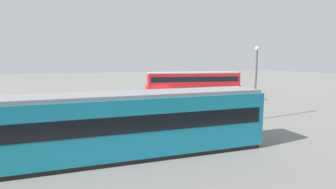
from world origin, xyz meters
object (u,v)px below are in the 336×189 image
object	(u,v)px
pedestrian_near_railing	(130,108)
pedestrian_crossing	(165,110)
street_lamp	(256,77)
info_sign	(70,103)
double_decker_bus	(193,87)
tram_yellow	(128,124)

from	to	relation	value
pedestrian_near_railing	pedestrian_crossing	size ratio (longest dim) A/B	1.03
pedestrian_near_railing	street_lamp	bearing A→B (deg)	160.91
info_sign	double_decker_bus	bearing A→B (deg)	-154.67
double_decker_bus	street_lamp	size ratio (longest dim) A/B	1.84
double_decker_bus	info_sign	distance (m)	15.85
pedestrian_crossing	street_lamp	world-z (taller)	street_lamp
pedestrian_crossing	tram_yellow	bearing A→B (deg)	58.49
street_lamp	double_decker_bus	bearing A→B (deg)	-83.15
street_lamp	pedestrian_near_railing	bearing A→B (deg)	-19.09
pedestrian_crossing	street_lamp	xyz separation A→B (m)	(-7.86, 1.81, 2.83)
pedestrian_crossing	info_sign	world-z (taller)	info_sign
tram_yellow	pedestrian_crossing	distance (m)	8.46
info_sign	pedestrian_near_railing	bearing A→B (deg)	176.36
double_decker_bus	street_lamp	world-z (taller)	street_lamp
double_decker_bus	pedestrian_crossing	distance (m)	11.13
double_decker_bus	info_sign	world-z (taller)	double_decker_bus
pedestrian_crossing	street_lamp	distance (m)	8.55
tram_yellow	pedestrian_near_railing	xyz separation A→B (m)	(-1.72, -9.01, -0.83)
pedestrian_crossing	double_decker_bus	bearing A→B (deg)	-126.31
pedestrian_crossing	info_sign	bearing A→B (deg)	-15.55
street_lamp	tram_yellow	bearing A→B (deg)	23.64
pedestrian_near_railing	pedestrian_crossing	bearing A→B (deg)	145.57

